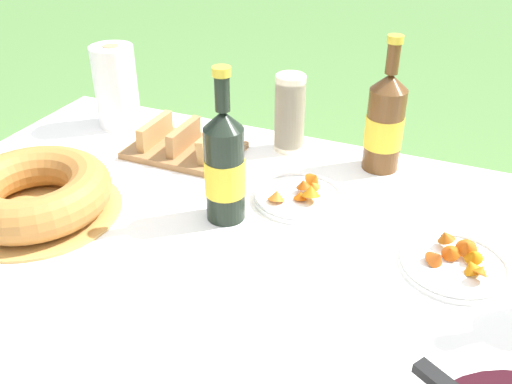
{
  "coord_description": "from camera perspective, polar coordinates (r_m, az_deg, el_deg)",
  "views": [
    {
      "loc": [
        0.37,
        -0.69,
        1.31
      ],
      "look_at": [
        -0.01,
        0.18,
        0.73
      ],
      "focal_mm": 40.0,
      "sensor_mm": 36.0,
      "label": 1
    }
  ],
  "objects": [
    {
      "name": "cup_stack",
      "position": [
        1.37,
        3.39,
        7.85
      ],
      "size": [
        0.07,
        0.07,
        0.19
      ],
      "color": "beige",
      "rests_on": "tablecloth"
    },
    {
      "name": "paper_towel_roll",
      "position": [
        1.54,
        -13.84,
        10.21
      ],
      "size": [
        0.11,
        0.11,
        0.21
      ],
      "color": "white",
      "rests_on": "tablecloth"
    },
    {
      "name": "snack_plate_near",
      "position": [
        1.06,
        19.32,
        -6.71
      ],
      "size": [
        0.19,
        0.19,
        0.06
      ],
      "color": "white",
      "rests_on": "tablecloth"
    },
    {
      "name": "snack_plate_right",
      "position": [
        1.19,
        4.35,
        -0.3
      ],
      "size": [
        0.19,
        0.19,
        0.05
      ],
      "color": "white",
      "rests_on": "tablecloth"
    },
    {
      "name": "juice_bottle_red",
      "position": [
        1.09,
        -3.17,
        2.6
      ],
      "size": [
        0.08,
        0.08,
        0.31
      ],
      "color": "black",
      "rests_on": "tablecloth"
    },
    {
      "name": "bundt_cake",
      "position": [
        1.22,
        -21.31,
        -0.12
      ],
      "size": [
        0.34,
        0.34,
        0.09
      ],
      "color": "tan",
      "rests_on": "tablecloth"
    },
    {
      "name": "cider_bottle_amber",
      "position": [
        1.3,
        12.76,
        6.79
      ],
      "size": [
        0.08,
        0.08,
        0.31
      ],
      "color": "brown",
      "rests_on": "tablecloth"
    },
    {
      "name": "garden_table",
      "position": [
        1.05,
        -3.68,
        -10.66
      ],
      "size": [
        1.46,
        1.15,
        0.67
      ],
      "color": "brown",
      "rests_on": "ground_plane"
    },
    {
      "name": "bread_board",
      "position": [
        1.38,
        -7.18,
        4.68
      ],
      "size": [
        0.26,
        0.18,
        0.07
      ],
      "color": "olive",
      "rests_on": "tablecloth"
    },
    {
      "name": "tablecloth",
      "position": [
        1.01,
        -3.77,
        -8.67
      ],
      "size": [
        1.47,
        1.16,
        0.1
      ],
      "color": "white",
      "rests_on": "garden_table"
    }
  ]
}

